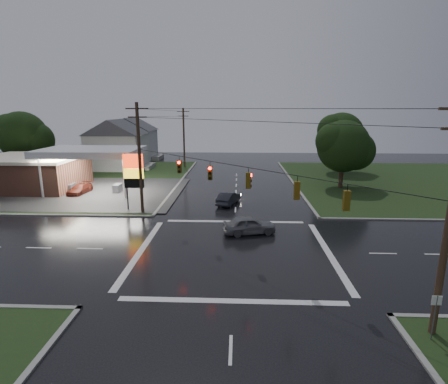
{
  "coord_description": "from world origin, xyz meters",
  "views": [
    {
      "loc": [
        0.26,
        -24.42,
        10.41
      ],
      "look_at": [
        -1.02,
        6.45,
        3.0
      ],
      "focal_mm": 28.0,
      "sensor_mm": 36.0,
      "label": 1
    }
  ],
  "objects_px": {
    "utility_pole_n": "(184,137)",
    "car_crossing": "(249,225)",
    "car_north": "(228,198)",
    "tree_nw_behind": "(23,136)",
    "house_near": "(117,144)",
    "gas_station": "(41,170)",
    "house_far": "(132,138)",
    "pylon_sign": "(134,172)",
    "tree_ne_near": "(344,146)",
    "tree_ne_far": "(342,135)",
    "car_pump": "(80,189)",
    "utility_pole_nw": "(140,157)"
  },
  "relations": [
    {
      "from": "gas_station",
      "to": "utility_pole_n",
      "type": "bearing_deg",
      "value": 48.53
    },
    {
      "from": "utility_pole_n",
      "to": "house_far",
      "type": "height_order",
      "value": "utility_pole_n"
    },
    {
      "from": "car_crossing",
      "to": "utility_pole_nw",
      "type": "bearing_deg",
      "value": 48.98
    },
    {
      "from": "house_near",
      "to": "utility_pole_n",
      "type": "bearing_deg",
      "value": 9.91
    },
    {
      "from": "tree_nw_behind",
      "to": "tree_ne_near",
      "type": "bearing_deg",
      "value": -9.47
    },
    {
      "from": "house_near",
      "to": "house_far",
      "type": "xyz_separation_m",
      "value": [
        -1.0,
        12.0,
        0.0
      ]
    },
    {
      "from": "house_far",
      "to": "car_crossing",
      "type": "xyz_separation_m",
      "value": [
        23.2,
        -44.15,
        -3.64
      ]
    },
    {
      "from": "gas_station",
      "to": "car_north",
      "type": "height_order",
      "value": "gas_station"
    },
    {
      "from": "tree_nw_behind",
      "to": "car_pump",
      "type": "bearing_deg",
      "value": -41.66
    },
    {
      "from": "utility_pole_n",
      "to": "car_north",
      "type": "relative_size",
      "value": 2.48
    },
    {
      "from": "gas_station",
      "to": "car_crossing",
      "type": "distance_m",
      "value": 31.29
    },
    {
      "from": "pylon_sign",
      "to": "tree_ne_far",
      "type": "bearing_deg",
      "value": 40.35
    },
    {
      "from": "car_north",
      "to": "tree_nw_behind",
      "type": "bearing_deg",
      "value": -8.36
    },
    {
      "from": "pylon_sign",
      "to": "tree_ne_near",
      "type": "xyz_separation_m",
      "value": [
        24.64,
        11.49,
        1.55
      ]
    },
    {
      "from": "pylon_sign",
      "to": "tree_ne_near",
      "type": "height_order",
      "value": "tree_ne_near"
    },
    {
      "from": "tree_ne_near",
      "to": "house_far",
      "type": "bearing_deg",
      "value": 144.23
    },
    {
      "from": "tree_ne_far",
      "to": "car_pump",
      "type": "xyz_separation_m",
      "value": [
        -36.63,
        -16.78,
        -5.56
      ]
    },
    {
      "from": "utility_pole_nw",
      "to": "house_near",
      "type": "bearing_deg",
      "value": 113.37
    },
    {
      "from": "car_pump",
      "to": "utility_pole_nw",
      "type": "bearing_deg",
      "value": -32.29
    },
    {
      "from": "house_near",
      "to": "tree_ne_near",
      "type": "distance_m",
      "value": 37.8
    },
    {
      "from": "tree_ne_near",
      "to": "car_north",
      "type": "relative_size",
      "value": 2.12
    },
    {
      "from": "tree_nw_behind",
      "to": "car_pump",
      "type": "height_order",
      "value": "tree_nw_behind"
    },
    {
      "from": "tree_nw_behind",
      "to": "gas_station",
      "type": "bearing_deg",
      "value": -51.58
    },
    {
      "from": "pylon_sign",
      "to": "utility_pole_n",
      "type": "relative_size",
      "value": 0.57
    },
    {
      "from": "utility_pole_nw",
      "to": "tree_ne_far",
      "type": "distance_m",
      "value": 36.2
    },
    {
      "from": "house_far",
      "to": "tree_nw_behind",
      "type": "distance_m",
      "value": 21.65
    },
    {
      "from": "tree_ne_near",
      "to": "car_pump",
      "type": "relative_size",
      "value": 2.11
    },
    {
      "from": "utility_pole_n",
      "to": "house_near",
      "type": "height_order",
      "value": "utility_pole_n"
    },
    {
      "from": "tree_nw_behind",
      "to": "car_crossing",
      "type": "xyz_separation_m",
      "value": [
        35.09,
        -26.14,
        -5.42
      ]
    },
    {
      "from": "utility_pole_n",
      "to": "car_north",
      "type": "height_order",
      "value": "utility_pole_n"
    },
    {
      "from": "pylon_sign",
      "to": "tree_nw_behind",
      "type": "bearing_deg",
      "value": 140.13
    },
    {
      "from": "tree_ne_far",
      "to": "car_north",
      "type": "height_order",
      "value": "tree_ne_far"
    },
    {
      "from": "car_north",
      "to": "car_crossing",
      "type": "xyz_separation_m",
      "value": [
        2.05,
        -9.33,
        0.06
      ]
    },
    {
      "from": "gas_station",
      "to": "pylon_sign",
      "type": "distance_m",
      "value": 17.81
    },
    {
      "from": "utility_pole_n",
      "to": "car_crossing",
      "type": "height_order",
      "value": "utility_pole_n"
    },
    {
      "from": "pylon_sign",
      "to": "car_crossing",
      "type": "xyz_separation_m",
      "value": [
        11.75,
        -6.65,
        -3.25
      ]
    },
    {
      "from": "tree_nw_behind",
      "to": "car_north",
      "type": "height_order",
      "value": "tree_nw_behind"
    },
    {
      "from": "tree_ne_near",
      "to": "car_crossing",
      "type": "xyz_separation_m",
      "value": [
        -12.89,
        -18.14,
        -4.8
      ]
    },
    {
      "from": "utility_pole_nw",
      "to": "car_pump",
      "type": "relative_size",
      "value": 2.59
    },
    {
      "from": "car_pump",
      "to": "car_north",
      "type": "bearing_deg",
      "value": -6.78
    },
    {
      "from": "gas_station",
      "to": "car_north",
      "type": "distance_m",
      "value": 25.78
    },
    {
      "from": "house_far",
      "to": "tree_ne_far",
      "type": "height_order",
      "value": "tree_ne_far"
    },
    {
      "from": "house_far",
      "to": "pylon_sign",
      "type": "bearing_deg",
      "value": -73.02
    },
    {
      "from": "tree_ne_near",
      "to": "car_north",
      "type": "height_order",
      "value": "tree_ne_near"
    },
    {
      "from": "pylon_sign",
      "to": "utility_pole_n",
      "type": "height_order",
      "value": "utility_pole_n"
    },
    {
      "from": "utility_pole_n",
      "to": "car_pump",
      "type": "height_order",
      "value": "utility_pole_n"
    },
    {
      "from": "car_north",
      "to": "car_crossing",
      "type": "distance_m",
      "value": 9.55
    },
    {
      "from": "tree_nw_behind",
      "to": "house_far",
      "type": "bearing_deg",
      "value": 56.56
    },
    {
      "from": "tree_nw_behind",
      "to": "tree_ne_far",
      "type": "relative_size",
      "value": 1.02
    },
    {
      "from": "gas_station",
      "to": "car_pump",
      "type": "xyz_separation_m",
      "value": [
        6.2,
        -2.48,
        -1.93
      ]
    }
  ]
}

